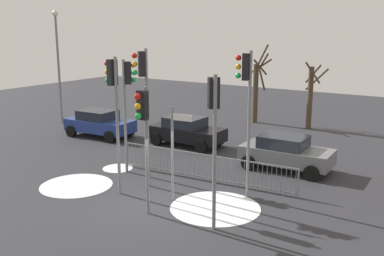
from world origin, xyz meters
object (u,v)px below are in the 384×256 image
Objects in this scene: traffic_light_rear_left at (143,88)px; traffic_light_rear_right at (114,95)px; traffic_light_mid_left at (214,117)px; direction_sign_post at (174,149)px; bare_tree_left at (257,88)px; car_black_mid at (187,131)px; car_grey_far at (286,152)px; traffic_light_foreground_right at (128,90)px; bare_tree_centre at (311,95)px; street_lamp at (58,56)px; traffic_light_mid_right at (246,92)px; traffic_light_foreground_left at (143,123)px; car_blue_near at (99,123)px.

traffic_light_rear_right is (-0.43, -1.08, -0.17)m from traffic_light_rear_left.
traffic_light_rear_left is 4.31m from traffic_light_mid_left.
bare_tree_left is (-3.31, 13.59, 0.33)m from direction_sign_post.
car_black_mid and car_grey_far have the same top height.
traffic_light_foreground_right is 1.23× the size of car_black_mid.
traffic_light_rear_right is 1.24× the size of bare_tree_centre.
bare_tree_centre is (-2.08, 14.81, -1.40)m from traffic_light_mid_left.
traffic_light_foreground_right is at bearing -26.78° from street_lamp.
traffic_light_mid_right is 1.05× the size of traffic_light_rear_right.
traffic_light_foreground_right is 1.01× the size of traffic_light_mid_left.
street_lamp reaches higher than traffic_light_foreground_left.
street_lamp is at bearing 160.30° from car_blue_near.
traffic_light_rear_right is at bearing -32.60° from street_lamp.
traffic_light_mid_right is 1.00× the size of traffic_light_rear_left.
traffic_light_rear_left is 1.05× the size of traffic_light_rear_right.
traffic_light_rear_right is 1.29× the size of car_grey_far.
car_blue_near is (-11.10, 6.50, -2.65)m from traffic_light_mid_left.
car_black_mid is 0.78× the size of bare_tree_left.
traffic_light_mid_right reaches higher than traffic_light_foreground_left.
traffic_light_mid_left reaches higher than bare_tree_centre.
direction_sign_post is at bearing 111.56° from traffic_light_mid_right.
traffic_light_foreground_left is at bearing 144.59° from traffic_light_mid_left.
direction_sign_post is at bearing -96.78° from traffic_light_foreground_left.
traffic_light_rear_left is at bearing 0.70° from traffic_light_foreground_right.
bare_tree_centre reaches higher than car_grey_far.
bare_tree_left is at bearing 64.72° from traffic_light_mid_left.
bare_tree_left reaches higher than car_grey_far.
traffic_light_rear_left reaches higher than traffic_light_foreground_right.
bare_tree_left is at bearing 98.77° from direction_sign_post.
traffic_light_rear_left is 1.33× the size of car_blue_near.
traffic_light_foreground_right is 2.48m from traffic_light_rear_right.
street_lamp is at bearing -173.77° from traffic_light_foreground_right.
bare_tree_left is (-5.22, 8.15, 1.43)m from car_grey_far.
traffic_light_foreground_left is at bearing -31.46° from street_lamp.
traffic_light_mid_left is 7.05m from car_grey_far.
traffic_light_foreground_left is (2.13, -0.99, -0.57)m from traffic_light_rear_right.
car_blue_near is at bearing -168.50° from car_black_mid.
traffic_light_foreground_left is (-1.91, -3.18, -0.73)m from traffic_light_mid_right.
traffic_light_rear_left reaches higher than direction_sign_post.
street_lamp is at bearing 12.30° from traffic_light_rear_left.
traffic_light_foreground_left is at bearing -90.72° from bare_tree_centre.
traffic_light_mid_left is 2.89m from direction_sign_post.
traffic_light_foreground_left reaches higher than direction_sign_post.
traffic_light_foreground_left is 7.58m from car_grey_far.
street_lamp reaches higher than traffic_light_mid_right.
street_lamp reaches higher than traffic_light_foreground_right.
traffic_light_rear_left is at bearing -27.61° from street_lamp.
traffic_light_rear_right is at bearing -99.25° from bare_tree_centre.
traffic_light_mid_left is 13.13m from car_blue_near.
direction_sign_post is 0.87× the size of car_grey_far.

